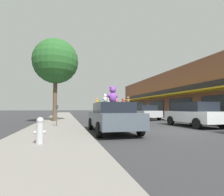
# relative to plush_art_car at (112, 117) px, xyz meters

# --- Properties ---
(ground_plane) EXTENTS (260.00, 260.00, 0.00)m
(ground_plane) POSITION_rel_plush_art_car_xyz_m (3.04, -0.55, -0.81)
(ground_plane) COLOR #333335
(sidewalk_near) EXTENTS (3.11, 90.00, 0.17)m
(sidewalk_near) POSITION_rel_plush_art_car_xyz_m (-2.87, -0.55, -0.72)
(sidewalk_near) COLOR gray
(sidewalk_near) RESTS_ON ground_plane
(storefront_row) EXTENTS (14.84, 33.00, 6.16)m
(storefront_row) POSITION_rel_plush_art_car_xyz_m (17.02, 11.71, 2.27)
(storefront_row) COLOR brown
(storefront_row) RESTS_ON ground_plane
(plush_art_car) EXTENTS (2.13, 4.67, 1.52)m
(plush_art_car) POSITION_rel_plush_art_car_xyz_m (0.00, 0.00, 0.00)
(plush_art_car) COLOR #4C5660
(plush_art_car) RESTS_ON ground_plane
(teddy_bear_giant) EXTENTS (0.65, 0.44, 0.85)m
(teddy_bear_giant) POSITION_rel_plush_art_car_xyz_m (-0.01, -0.10, 1.12)
(teddy_bear_giant) COLOR purple
(teddy_bear_giant) RESTS_ON plush_art_car
(teddy_bear_cream) EXTENTS (0.16, 0.20, 0.27)m
(teddy_bear_cream) POSITION_rel_plush_art_car_xyz_m (0.00, 0.92, 0.84)
(teddy_bear_cream) COLOR beige
(teddy_bear_cream) RESTS_ON plush_art_car
(teddy_bear_white) EXTENTS (0.23, 0.27, 0.37)m
(teddy_bear_white) POSITION_rel_plush_art_car_xyz_m (-0.61, -0.99, 0.88)
(teddy_bear_white) COLOR white
(teddy_bear_white) RESTS_ON plush_art_car
(teddy_bear_green) EXTENTS (0.16, 0.10, 0.21)m
(teddy_bear_green) POSITION_rel_plush_art_car_xyz_m (-0.47, 1.01, 0.81)
(teddy_bear_green) COLOR green
(teddy_bear_green) RESTS_ON plush_art_car
(teddy_bear_brown) EXTENTS (0.23, 0.15, 0.31)m
(teddy_bear_brown) POSITION_rel_plush_art_car_xyz_m (0.70, -0.41, 0.86)
(teddy_bear_brown) COLOR olive
(teddy_bear_brown) RESTS_ON plush_art_car
(teddy_bear_orange) EXTENTS (0.19, 0.12, 0.26)m
(teddy_bear_orange) POSITION_rel_plush_art_car_xyz_m (-0.70, 0.65, 0.83)
(teddy_bear_orange) COLOR orange
(teddy_bear_orange) RESTS_ON plush_art_car
(teddy_bear_pink) EXTENTS (0.24, 0.27, 0.38)m
(teddy_bear_pink) POSITION_rel_plush_art_car_xyz_m (0.21, 0.03, 0.89)
(teddy_bear_pink) COLOR pink
(teddy_bear_pink) RESTS_ON plush_art_car
(teddy_bear_red) EXTENTS (0.17, 0.19, 0.26)m
(teddy_bear_red) POSITION_rel_plush_art_car_xyz_m (0.68, 0.36, 0.83)
(teddy_bear_red) COLOR red
(teddy_bear_red) RESTS_ON plush_art_car
(parked_car_far_center) EXTENTS (2.06, 4.28, 1.64)m
(parked_car_far_center) POSITION_rel_plush_art_car_xyz_m (6.10, 1.39, 0.06)
(parked_car_far_center) COLOR silver
(parked_car_far_center) RESTS_ON ground_plane
(parked_car_far_right) EXTENTS (2.21, 4.07, 1.59)m
(parked_car_far_right) POSITION_rel_plush_art_car_xyz_m (6.10, 9.02, 0.04)
(parked_car_far_right) COLOR #B7B7BC
(parked_car_far_right) RESTS_ON ground_plane
(street_tree) EXTENTS (3.86, 3.86, 7.10)m
(street_tree) POSITION_rel_plush_art_car_xyz_m (-3.23, 6.99, 4.50)
(street_tree) COLOR brown
(street_tree) RESTS_ON sidewalk_near
(fire_hydrant) EXTENTS (0.33, 0.22, 0.79)m
(fire_hydrant) POSITION_rel_plush_art_car_xyz_m (-3.05, -3.04, -0.25)
(fire_hydrant) COLOR #B2B2B7
(fire_hydrant) RESTS_ON sidewalk_near
(parking_meter) EXTENTS (0.14, 0.10, 1.27)m
(parking_meter) POSITION_rel_plush_art_car_xyz_m (-2.85, 2.43, 0.17)
(parking_meter) COLOR #4C4C51
(parking_meter) RESTS_ON sidewalk_near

